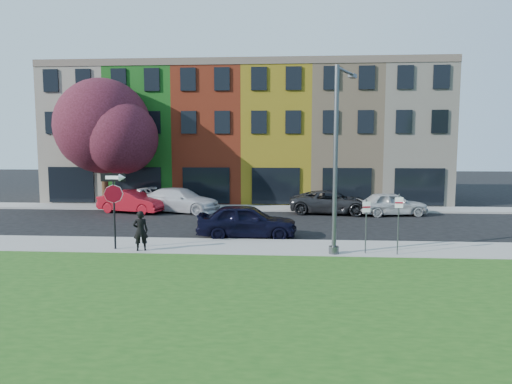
# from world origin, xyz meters

# --- Properties ---
(ground) EXTENTS (120.00, 120.00, 0.00)m
(ground) POSITION_xyz_m (0.00, 0.00, 0.00)
(ground) COLOR black
(ground) RESTS_ON ground
(sidewalk_near) EXTENTS (40.00, 3.00, 0.12)m
(sidewalk_near) POSITION_xyz_m (2.00, 3.00, 0.06)
(sidewalk_near) COLOR gray
(sidewalk_near) RESTS_ON ground
(sidewalk_far) EXTENTS (40.00, 2.40, 0.12)m
(sidewalk_far) POSITION_xyz_m (-3.00, 15.00, 0.06)
(sidewalk_far) COLOR gray
(sidewalk_far) RESTS_ON ground
(rowhouse_block) EXTENTS (30.00, 10.12, 10.00)m
(rowhouse_block) POSITION_xyz_m (-2.50, 21.18, 4.99)
(rowhouse_block) COLOR beige
(rowhouse_block) RESTS_ON ground
(stop_sign) EXTENTS (1.05, 0.11, 3.17)m
(stop_sign) POSITION_xyz_m (-6.35, 2.09, 2.37)
(stop_sign) COLOR black
(stop_sign) RESTS_ON sidewalk_near
(man) EXTENTS (0.83, 0.75, 1.65)m
(man) POSITION_xyz_m (-5.18, 1.90, 0.95)
(man) COLOR black
(man) RESTS_ON sidewalk_near
(sedan_near) EXTENTS (2.34, 4.93, 1.62)m
(sedan_near) POSITION_xyz_m (-1.10, 5.33, 0.81)
(sedan_near) COLOR black
(sedan_near) RESTS_ON ground
(parked_car_red) EXTENTS (3.94, 5.30, 1.47)m
(parked_car_red) POSITION_xyz_m (-9.29, 12.69, 0.74)
(parked_car_red) COLOR maroon
(parked_car_red) RESTS_ON ground
(parked_car_silver) EXTENTS (5.08, 6.61, 1.58)m
(parked_car_silver) POSITION_xyz_m (-6.20, 13.18, 0.79)
(parked_car_silver) COLOR silver
(parked_car_silver) RESTS_ON ground
(parked_car_dark) EXTENTS (3.77, 5.95, 1.49)m
(parked_car_dark) POSITION_xyz_m (3.69, 13.24, 0.74)
(parked_car_dark) COLOR black
(parked_car_dark) RESTS_ON ground
(parked_car_white) EXTENTS (3.05, 4.86, 1.48)m
(parked_car_white) POSITION_xyz_m (7.38, 12.74, 0.74)
(parked_car_white) COLOR silver
(parked_car_white) RESTS_ON ground
(street_lamp) EXTENTS (1.28, 2.42, 7.39)m
(street_lamp) POSITION_xyz_m (2.78, 2.10, 3.85)
(street_lamp) COLOR #4A4C4F
(street_lamp) RESTS_ON sidewalk_near
(parking_sign_a) EXTENTS (0.32, 0.11, 2.18)m
(parking_sign_a) POSITION_xyz_m (3.97, 2.06, 1.48)
(parking_sign_a) COLOR #4A4C4F
(parking_sign_a) RESTS_ON sidewalk_near
(parking_sign_b) EXTENTS (0.32, 0.08, 2.42)m
(parking_sign_b) POSITION_xyz_m (5.20, 1.94, 1.61)
(parking_sign_b) COLOR #4A4C4F
(parking_sign_b) RESTS_ON sidewalk_near
(tree_purple) EXTENTS (7.79, 6.82, 8.82)m
(tree_purple) POSITION_xyz_m (-11.74, 14.75, 5.53)
(tree_purple) COLOR black
(tree_purple) RESTS_ON sidewalk_far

